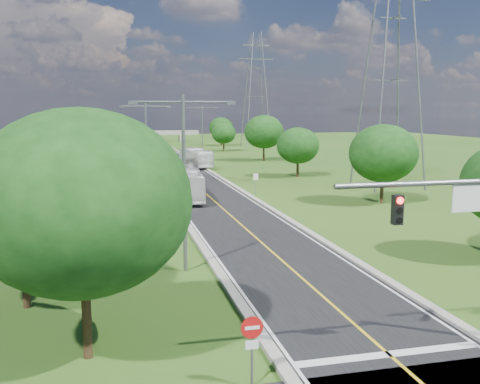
# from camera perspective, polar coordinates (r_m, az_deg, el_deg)

# --- Properties ---
(ground) EXTENTS (260.00, 260.00, 0.00)m
(ground) POSITION_cam_1_polar(r_m,az_deg,el_deg) (78.78, -6.18, 2.00)
(ground) COLOR #244C15
(ground) RESTS_ON ground
(road) EXTENTS (8.00, 150.00, 0.06)m
(road) POSITION_cam_1_polar(r_m,az_deg,el_deg) (84.69, -6.70, 2.48)
(road) COLOR black
(road) RESTS_ON ground
(curb_left) EXTENTS (0.50, 150.00, 0.22)m
(curb_left) POSITION_cam_1_polar(r_m,az_deg,el_deg) (84.30, -9.57, 2.44)
(curb_left) COLOR gray
(curb_left) RESTS_ON ground
(curb_right) EXTENTS (0.50, 150.00, 0.22)m
(curb_right) POSITION_cam_1_polar(r_m,az_deg,el_deg) (85.28, -3.86, 2.62)
(curb_right) COLOR gray
(curb_right) RESTS_ON ground
(do_not_enter_left) EXTENTS (0.76, 0.11, 2.50)m
(do_not_enter_left) POSITION_cam_1_polar(r_m,az_deg,el_deg) (18.22, 1.29, -15.19)
(do_not_enter_left) COLOR slate
(do_not_enter_left) RESTS_ON ground
(speed_limit_sign) EXTENTS (0.55, 0.09, 2.40)m
(speed_limit_sign) POSITION_cam_1_polar(r_m,az_deg,el_deg) (58.10, 1.68, 1.25)
(speed_limit_sign) COLOR slate
(speed_limit_sign) RESTS_ON ground
(overpass) EXTENTS (30.00, 3.00, 3.20)m
(overpass) POSITION_cam_1_polar(r_m,az_deg,el_deg) (158.07, -9.92, 6.15)
(overpass) COLOR gray
(overpass) RESTS_ON ground
(streetlight_near_left) EXTENTS (5.90, 0.25, 10.00)m
(streetlight_near_left) POSITION_cam_1_polar(r_m,az_deg,el_deg) (30.04, -6.00, 2.54)
(streetlight_near_left) COLOR slate
(streetlight_near_left) RESTS_ON ground
(streetlight_mid_left) EXTENTS (5.90, 0.25, 10.00)m
(streetlight_mid_left) POSITION_cam_1_polar(r_m,az_deg,el_deg) (62.82, -9.96, 5.66)
(streetlight_mid_left) COLOR slate
(streetlight_mid_left) RESTS_ON ground
(streetlight_far_right) EXTENTS (5.90, 0.25, 10.00)m
(streetlight_far_right) POSITION_cam_1_polar(r_m,az_deg,el_deg) (96.98, -4.06, 6.81)
(streetlight_far_right) COLOR slate
(streetlight_far_right) RESTS_ON ground
(power_tower_near) EXTENTS (9.00, 6.40, 28.00)m
(power_tower_near) POSITION_cam_1_polar(r_m,az_deg,el_deg) (66.02, 15.83, 12.62)
(power_tower_near) COLOR slate
(power_tower_near) RESTS_ON ground
(power_tower_far) EXTENTS (9.00, 6.40, 28.00)m
(power_tower_far) POSITION_cam_1_polar(r_m,az_deg,el_deg) (137.47, 1.70, 10.74)
(power_tower_far) COLOR slate
(power_tower_far) RESTS_ON ground
(tree_la) EXTENTS (7.14, 7.14, 8.30)m
(tree_la) POSITION_cam_1_polar(r_m,az_deg,el_deg) (26.24, -22.37, -0.46)
(tree_la) COLOR black
(tree_la) RESTS_ON ground
(tree_lb) EXTENTS (6.30, 6.30, 7.33)m
(tree_lb) POSITION_cam_1_polar(r_m,az_deg,el_deg) (46.25, -21.04, 2.55)
(tree_lb) COLOR black
(tree_lb) RESTS_ON ground
(tree_lc) EXTENTS (7.56, 7.56, 8.79)m
(tree_lc) POSITION_cam_1_polar(r_m,az_deg,el_deg) (67.91, -17.86, 5.29)
(tree_lc) COLOR black
(tree_lc) RESTS_ON ground
(tree_ld) EXTENTS (6.72, 6.72, 7.82)m
(tree_ld) POSITION_cam_1_polar(r_m,az_deg,el_deg) (92.00, -17.98, 5.69)
(tree_ld) COLOR black
(tree_ld) RESTS_ON ground
(tree_le) EXTENTS (5.88, 5.88, 6.84)m
(tree_le) POSITION_cam_1_polar(r_m,az_deg,el_deg) (115.82, -15.83, 6.01)
(tree_le) COLOR black
(tree_le) RESTS_ON ground
(tree_lf) EXTENTS (7.98, 7.98, 9.28)m
(tree_lf) POSITION_cam_1_polar(r_m,az_deg,el_deg) (19.92, -16.55, -1.09)
(tree_lf) COLOR black
(tree_lf) RESTS_ON ground
(tree_rb) EXTENTS (6.72, 6.72, 7.82)m
(tree_rb) POSITION_cam_1_polar(r_m,az_deg,el_deg) (54.35, 15.04, 3.99)
(tree_rb) COLOR black
(tree_rb) RESTS_ON ground
(tree_rc) EXTENTS (5.88, 5.88, 6.84)m
(tree_rc) POSITION_cam_1_polar(r_m,az_deg,el_deg) (74.08, 6.20, 4.94)
(tree_rc) COLOR black
(tree_rc) RESTS_ON ground
(tree_rd) EXTENTS (7.14, 7.14, 8.30)m
(tree_rd) POSITION_cam_1_polar(r_m,az_deg,el_deg) (97.48, 2.57, 6.43)
(tree_rd) COLOR black
(tree_rd) RESTS_ON ground
(tree_re) EXTENTS (5.46, 5.46, 6.35)m
(tree_re) POSITION_cam_1_polar(r_m,az_deg,el_deg) (120.23, -1.76, 6.28)
(tree_re) COLOR black
(tree_re) RESTS_ON ground
(tree_rf) EXTENTS (6.30, 6.30, 7.33)m
(tree_rf) POSITION_cam_1_polar(r_m,az_deg,el_deg) (140.49, -2.02, 6.88)
(tree_rf) COLOR black
(tree_rf) RESTS_ON ground
(bus_outbound) EXTENTS (4.09, 11.09, 3.02)m
(bus_outbound) POSITION_cam_1_polar(r_m,az_deg,el_deg) (86.60, -4.74, 3.67)
(bus_outbound) COLOR white
(bus_outbound) RESTS_ON road
(bus_inbound) EXTENTS (3.35, 11.70, 3.22)m
(bus_inbound) POSITION_cam_1_polar(r_m,az_deg,el_deg) (55.53, -5.74, 0.94)
(bus_inbound) COLOR silver
(bus_inbound) RESTS_ON road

